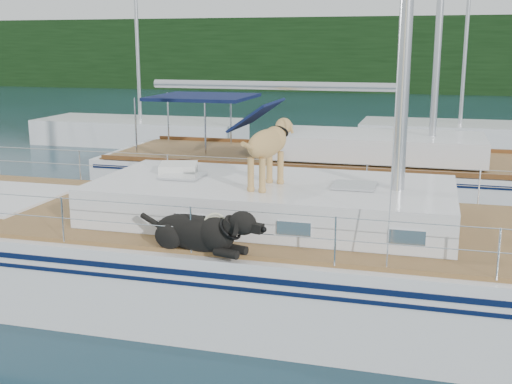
% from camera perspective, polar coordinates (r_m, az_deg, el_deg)
% --- Properties ---
extents(ground, '(120.00, 120.00, 0.00)m').
position_cam_1_polar(ground, '(10.13, -3.07, -8.93)').
color(ground, black).
rests_on(ground, ground).
extents(tree_line, '(90.00, 3.00, 6.00)m').
position_cam_1_polar(tree_line, '(54.00, 12.51, 11.80)').
color(tree_line, black).
rests_on(tree_line, ground).
extents(shore_bank, '(92.00, 1.00, 1.20)m').
position_cam_1_polar(shore_bank, '(55.28, 12.46, 9.33)').
color(shore_bank, '#595147').
rests_on(shore_bank, ground).
extents(main_sailboat, '(12.00, 4.00, 14.01)m').
position_cam_1_polar(main_sailboat, '(9.86, -2.60, -5.34)').
color(main_sailboat, silver).
rests_on(main_sailboat, ground).
extents(neighbor_sailboat, '(11.00, 3.50, 13.30)m').
position_cam_1_polar(neighbor_sailboat, '(15.75, 6.81, 1.32)').
color(neighbor_sailboat, silver).
rests_on(neighbor_sailboat, ground).
extents(bg_boat_west, '(8.00, 3.00, 11.65)m').
position_cam_1_polar(bg_boat_west, '(25.63, -10.20, 5.26)').
color(bg_boat_west, silver).
rests_on(bg_boat_west, ground).
extents(bg_boat_center, '(7.20, 3.00, 11.65)m').
position_cam_1_polar(bg_boat_center, '(25.15, 17.61, 4.73)').
color(bg_boat_center, silver).
rests_on(bg_boat_center, ground).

